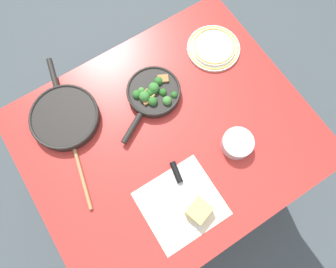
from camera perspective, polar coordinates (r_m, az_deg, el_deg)
The scene contains 10 objects.
ground_plane at distance 1.97m, azimuth 0.00°, elevation -6.81°, with size 14.00×14.00×0.00m, color #424C51.
dining_table_red at distance 1.31m, azimuth 0.00°, elevation -1.35°, with size 1.16×0.97×0.76m.
skillet_broccoli at distance 1.27m, azimuth -2.87°, elevation 7.81°, with size 0.34×0.25×0.07m.
skillet_eggs at distance 1.30m, azimuth -19.07°, elevation 3.14°, with size 0.28×0.42×0.04m.
wooden_spoon at distance 1.26m, azimuth -17.26°, elevation -3.32°, with size 0.11×0.38×0.02m.
parchment_sheet at distance 1.18m, azimuth 2.54°, elevation -13.11°, with size 0.30×0.28×0.00m.
grater_knife at distance 1.18m, azimuth 2.55°, elevation -9.67°, with size 0.08×0.27×0.02m.
cheese_block at distance 1.16m, azimuth 5.90°, elevation -14.28°, with size 0.10×0.09×0.05m.
dinner_plate_stack at distance 1.41m, azimuth 8.69°, elevation 16.00°, with size 0.24×0.24×0.03m.
prep_bowl_steel at distance 1.22m, azimuth 13.04°, elevation -1.76°, with size 0.13×0.13×0.05m.
Camera 1 is at (-0.19, -0.30, 1.94)m, focal length 32.00 mm.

